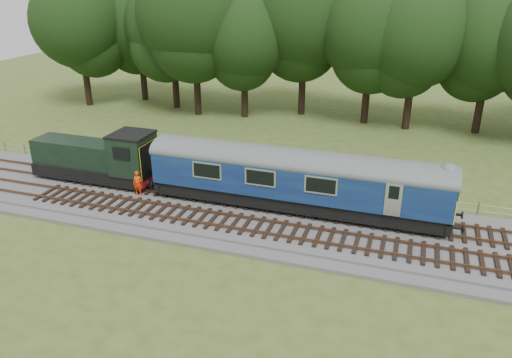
% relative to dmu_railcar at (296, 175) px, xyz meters
% --- Properties ---
extents(ground, '(120.00, 120.00, 0.00)m').
position_rel_dmu_railcar_xyz_m(ground, '(0.69, -1.40, -2.61)').
color(ground, '#485720').
rests_on(ground, ground).
extents(ballast, '(70.00, 7.00, 0.35)m').
position_rel_dmu_railcar_xyz_m(ballast, '(0.69, -1.40, -2.43)').
color(ballast, '#4C4C4F').
rests_on(ballast, ground).
extents(track_north, '(67.20, 2.40, 0.21)m').
position_rel_dmu_railcar_xyz_m(track_north, '(0.69, -0.00, -2.19)').
color(track_north, black).
rests_on(track_north, ballast).
extents(track_south, '(67.20, 2.40, 0.21)m').
position_rel_dmu_railcar_xyz_m(track_south, '(0.69, -3.00, -2.19)').
color(track_south, black).
rests_on(track_south, ballast).
extents(fence, '(64.00, 0.12, 1.00)m').
position_rel_dmu_railcar_xyz_m(fence, '(0.69, 3.10, -2.61)').
color(fence, '#6B6054').
rests_on(fence, ground).
extents(tree_line, '(70.00, 8.00, 18.00)m').
position_rel_dmu_railcar_xyz_m(tree_line, '(0.69, 20.60, -2.61)').
color(tree_line, black).
rests_on(tree_line, ground).
extents(dmu_railcar, '(18.05, 2.86, 3.88)m').
position_rel_dmu_railcar_xyz_m(dmu_railcar, '(0.00, 0.00, 0.00)').
color(dmu_railcar, black).
rests_on(dmu_railcar, ground).
extents(shunter_loco, '(8.91, 2.60, 3.38)m').
position_rel_dmu_railcar_xyz_m(shunter_loco, '(-13.93, 0.00, -0.63)').
color(shunter_loco, black).
rests_on(shunter_loco, ground).
extents(worker, '(0.63, 0.42, 1.70)m').
position_rel_dmu_railcar_xyz_m(worker, '(-10.19, -1.36, -1.41)').
color(worker, '#EF430C').
rests_on(worker, ballast).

